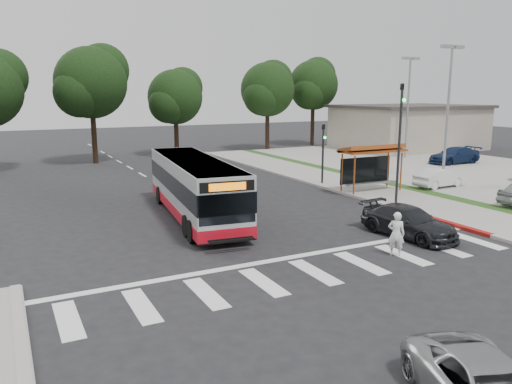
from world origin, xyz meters
TOP-DOWN VIEW (x-y plane):
  - ground at (0.00, 0.00)m, footprint 140.00×140.00m
  - sidewalk_east at (11.00, 8.00)m, footprint 4.00×40.00m
  - curb_east at (9.00, 8.00)m, footprint 0.30×40.00m
  - curb_east_red at (9.00, -2.00)m, footprint 0.32×6.00m
  - parking_lot at (23.00, 10.00)m, footprint 18.00×36.00m
  - commercial_building at (30.00, 22.00)m, footprint 14.00×10.00m
  - building_roof_cap at (30.00, 22.00)m, footprint 14.60×10.60m
  - crosswalk_ladder at (0.00, -5.00)m, footprint 18.00×2.60m
  - bus_shelter at (10.80, 5.10)m, footprint 4.20×1.60m
  - traffic_signal_ne_tall at (9.60, 1.49)m, footprint 0.18×0.37m
  - traffic_signal_ne_short at (9.60, 8.49)m, footprint 0.18×0.37m
  - lot_light_front at (18.00, 6.00)m, footprint 1.90×0.35m
  - lot_light_mid at (24.00, 16.00)m, footprint 1.90×0.35m
  - tree_ne_a at (16.08, 28.06)m, footprint 6.16×5.74m
  - tree_ne_b at (23.08, 30.06)m, footprint 6.16×5.74m
  - tree_north_a at (-1.92, 26.07)m, footprint 6.60×6.15m
  - tree_north_b at (6.07, 28.06)m, footprint 5.72×5.33m
  - transit_bus at (-0.94, 4.18)m, footprint 3.72×11.28m
  - pedestrian at (3.71, -4.88)m, footprint 0.72×0.72m
  - dark_sedan at (5.95, -3.20)m, footprint 2.32×4.62m
  - parked_car_1 at (15.50, 4.01)m, footprint 3.71×1.50m
  - parked_car_3 at (24.96, 11.20)m, footprint 4.76×2.01m

SIDE VIEW (x-z plane):
  - ground at x=0.00m, z-range 0.00..0.00m
  - crosswalk_ladder at x=0.00m, z-range 0.00..0.01m
  - parking_lot at x=23.00m, z-range 0.00..0.10m
  - sidewalk_east at x=11.00m, z-range 0.00..0.12m
  - curb_east at x=9.00m, z-range 0.00..0.15m
  - curb_east_red at x=9.00m, z-range 0.00..0.15m
  - dark_sedan at x=5.95m, z-range 0.00..1.29m
  - parked_car_1 at x=15.50m, z-range 0.10..1.30m
  - parked_car_3 at x=24.96m, z-range 0.10..1.47m
  - pedestrian at x=3.71m, z-range 0.00..1.69m
  - transit_bus at x=-0.94m, z-range 0.00..2.86m
  - commercial_building at x=30.00m, z-range 0.00..4.40m
  - bus_shelter at x=10.80m, z-range 0.92..3.78m
  - traffic_signal_ne_short at x=9.60m, z-range 0.48..4.48m
  - traffic_signal_ne_tall at x=9.60m, z-range 0.63..7.13m
  - building_roof_cap at x=30.00m, z-range 4.40..4.70m
  - tree_north_b at x=6.07m, z-range 1.45..9.88m
  - lot_light_front at x=18.00m, z-range 1.40..10.41m
  - lot_light_mid at x=24.00m, z-range 1.40..10.41m
  - tree_ne_a at x=16.08m, z-range 1.74..11.04m
  - tree_ne_b at x=23.08m, z-range 1.91..11.93m
  - tree_north_a at x=-1.92m, z-range 1.84..12.01m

